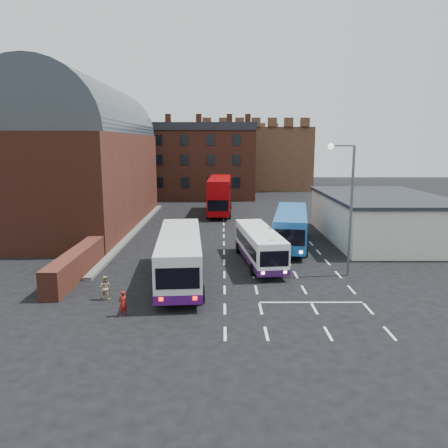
{
  "coord_description": "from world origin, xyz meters",
  "views": [
    {
      "loc": [
        -0.11,
        -26.99,
        9.12
      ],
      "look_at": [
        0.0,
        10.0,
        2.2
      ],
      "focal_mm": 35.0,
      "sensor_mm": 36.0,
      "label": 1
    }
  ],
  "objects_px": {
    "bus_white_inbound": "(259,244)",
    "pedestrian_beige": "(105,288)",
    "street_lamp": "(347,197)",
    "pedestrian_red": "(123,303)",
    "bus_blue": "(291,225)",
    "bus_white_outbound": "(180,254)",
    "bus_red_double": "(220,195)"
  },
  "relations": [
    {
      "from": "bus_blue",
      "to": "bus_white_inbound",
      "type": "bearing_deg",
      "value": 70.53
    },
    {
      "from": "bus_red_double",
      "to": "pedestrian_red",
      "type": "height_order",
      "value": "bus_red_double"
    },
    {
      "from": "bus_red_double",
      "to": "street_lamp",
      "type": "height_order",
      "value": "street_lamp"
    },
    {
      "from": "pedestrian_beige",
      "to": "street_lamp",
      "type": "bearing_deg",
      "value": -157.41
    },
    {
      "from": "bus_blue",
      "to": "street_lamp",
      "type": "relative_size",
      "value": 1.31
    },
    {
      "from": "bus_white_inbound",
      "to": "bus_blue",
      "type": "height_order",
      "value": "bus_blue"
    },
    {
      "from": "street_lamp",
      "to": "pedestrian_red",
      "type": "xyz_separation_m",
      "value": [
        -13.72,
        -7.2,
        -4.77
      ]
    },
    {
      "from": "bus_white_outbound",
      "to": "street_lamp",
      "type": "relative_size",
      "value": 1.31
    },
    {
      "from": "pedestrian_beige",
      "to": "bus_blue",
      "type": "bearing_deg",
      "value": -128.04
    },
    {
      "from": "bus_white_outbound",
      "to": "pedestrian_beige",
      "type": "distance_m",
      "value": 5.49
    },
    {
      "from": "bus_white_inbound",
      "to": "pedestrian_beige",
      "type": "bearing_deg",
      "value": 31.4
    },
    {
      "from": "bus_white_inbound",
      "to": "street_lamp",
      "type": "distance_m",
      "value": 7.51
    },
    {
      "from": "bus_red_double",
      "to": "pedestrian_beige",
      "type": "relative_size",
      "value": 8.24
    },
    {
      "from": "street_lamp",
      "to": "bus_blue",
      "type": "bearing_deg",
      "value": 104.42
    },
    {
      "from": "bus_white_inbound",
      "to": "pedestrian_red",
      "type": "bearing_deg",
      "value": 44.7
    },
    {
      "from": "bus_white_outbound",
      "to": "street_lamp",
      "type": "xyz_separation_m",
      "value": [
        11.24,
        1.18,
        3.59
      ]
    },
    {
      "from": "bus_blue",
      "to": "pedestrian_red",
      "type": "xyz_separation_m",
      "value": [
        -11.42,
        -16.15,
        -1.16
      ]
    },
    {
      "from": "street_lamp",
      "to": "pedestrian_beige",
      "type": "bearing_deg",
      "value": -163.17
    },
    {
      "from": "bus_white_outbound",
      "to": "bus_red_double",
      "type": "distance_m",
      "value": 27.99
    },
    {
      "from": "bus_blue",
      "to": "pedestrian_red",
      "type": "distance_m",
      "value": 19.81
    },
    {
      "from": "bus_blue",
      "to": "street_lamp",
      "type": "xyz_separation_m",
      "value": [
        2.3,
        -8.95,
        3.61
      ]
    },
    {
      "from": "bus_white_inbound",
      "to": "street_lamp",
      "type": "bearing_deg",
      "value": 144.44
    },
    {
      "from": "bus_white_inbound",
      "to": "bus_blue",
      "type": "xyz_separation_m",
      "value": [
        3.32,
        5.89,
        0.32
      ]
    },
    {
      "from": "bus_white_outbound",
      "to": "pedestrian_red",
      "type": "relative_size",
      "value": 8.43
    },
    {
      "from": "pedestrian_red",
      "to": "bus_white_outbound",
      "type": "bearing_deg",
      "value": -152.89
    },
    {
      "from": "bus_red_double",
      "to": "street_lamp",
      "type": "relative_size",
      "value": 1.3
    },
    {
      "from": "bus_white_outbound",
      "to": "pedestrian_red",
      "type": "xyz_separation_m",
      "value": [
        -2.48,
        -6.02,
        -1.18
      ]
    },
    {
      "from": "bus_white_inbound",
      "to": "pedestrian_beige",
      "type": "relative_size",
      "value": 6.84
    },
    {
      "from": "street_lamp",
      "to": "pedestrian_red",
      "type": "bearing_deg",
      "value": -152.33
    },
    {
      "from": "pedestrian_red",
      "to": "pedestrian_beige",
      "type": "relative_size",
      "value": 0.98
    },
    {
      "from": "bus_white_outbound",
      "to": "pedestrian_beige",
      "type": "height_order",
      "value": "bus_white_outbound"
    },
    {
      "from": "bus_red_double",
      "to": "bus_white_inbound",
      "type": "bearing_deg",
      "value": 99.25
    }
  ]
}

